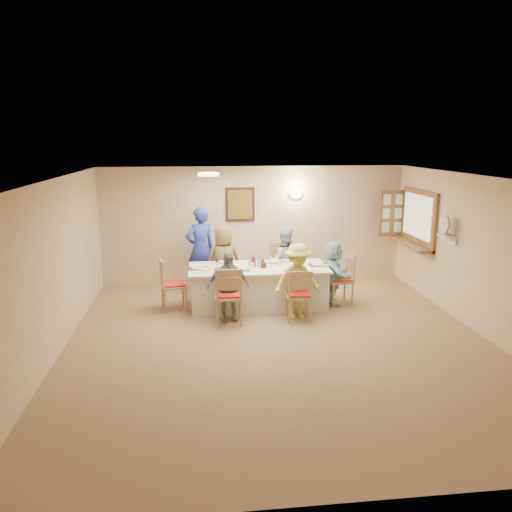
{
  "coord_description": "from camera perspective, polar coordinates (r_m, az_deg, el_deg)",
  "views": [
    {
      "loc": [
        -1.19,
        -7.07,
        3.05
      ],
      "look_at": [
        -0.2,
        1.4,
        1.05
      ],
      "focal_mm": 35.0,
      "sensor_mm": 36.0,
      "label": 1
    }
  ],
  "objects": [
    {
      "name": "placemat_fr",
      "position": [
        8.87,
        4.44,
        -1.79
      ],
      "size": [
        0.37,
        0.27,
        0.01
      ],
      "primitive_type": "cube",
      "color": "#472B19",
      "rests_on": "dining_table"
    },
    {
      "name": "plate_re",
      "position": [
        9.37,
        7.07,
        -0.97
      ],
      "size": [
        0.22,
        0.22,
        0.01
      ],
      "primitive_type": "cylinder",
      "color": "white",
      "rests_on": "dining_table"
    },
    {
      "name": "napkin_bl",
      "position": [
        9.49,
        -2.53,
        -0.72
      ],
      "size": [
        0.15,
        0.15,
        0.01
      ],
      "primitive_type": "cube",
      "color": "yellow",
      "rests_on": "dining_table"
    },
    {
      "name": "ceiling_light",
      "position": [
        8.59,
        -5.45,
        9.27
      ],
      "size": [
        0.36,
        0.36,
        0.05
      ],
      "primitive_type": "cylinder",
      "color": "white",
      "rests_on": "room_walls"
    },
    {
      "name": "diner_back_left",
      "position": [
        9.8,
        -3.71,
        -0.64
      ],
      "size": [
        0.86,
        0.7,
        1.43
      ],
      "primitive_type": "imported",
      "rotation": [
        0.0,
        0.0,
        3.32
      ],
      "color": "brown",
      "rests_on": "ground"
    },
    {
      "name": "dining_table",
      "position": [
        9.28,
        0.26,
        -3.53
      ],
      "size": [
        2.55,
        1.08,
        0.76
      ],
      "primitive_type": "cube",
      "color": "white",
      "rests_on": "ground"
    },
    {
      "name": "diner_front_right",
      "position": [
        8.65,
        4.76,
        -2.87
      ],
      "size": [
        1.06,
        0.84,
        1.33
      ],
      "primitive_type": "imported",
      "rotation": [
        0.0,
        0.0,
        0.21
      ],
      "color": "#E4EC51",
      "rests_on": "ground"
    },
    {
      "name": "ground",
      "position": [
        7.79,
        2.69,
        -9.86
      ],
      "size": [
        7.0,
        7.0,
        0.0
      ],
      "primitive_type": "plane",
      "color": "#9E7D56"
    },
    {
      "name": "hatch_sill",
      "position": [
        10.6,
        17.31,
        1.3
      ],
      "size": [
        0.3,
        1.5,
        0.05
      ],
      "primitive_type": "cube",
      "color": "olive",
      "rests_on": "room_walls"
    },
    {
      "name": "teacup_a",
      "position": [
        8.78,
        -4.45,
        -1.63
      ],
      "size": [
        0.13,
        0.13,
        0.1
      ],
      "primitive_type": "imported",
      "rotation": [
        0.0,
        0.0,
        -0.04
      ],
      "color": "white",
      "rests_on": "dining_table"
    },
    {
      "name": "placemat_fl",
      "position": [
        8.72,
        -3.33,
        -2.03
      ],
      "size": [
        0.35,
        0.26,
        0.01
      ],
      "primitive_type": "cube",
      "color": "#472B19",
      "rests_on": "dining_table"
    },
    {
      "name": "teacup_b",
      "position": [
        9.72,
        2.41,
        -0.19
      ],
      "size": [
        0.13,
        0.13,
        0.08
      ],
      "primitive_type": "imported",
      "rotation": [
        0.0,
        0.0,
        -0.26
      ],
      "color": "white",
      "rests_on": "dining_table"
    },
    {
      "name": "napkin_br",
      "position": [
        9.65,
        4.6,
        -0.52
      ],
      "size": [
        0.13,
        0.13,
        0.01
      ],
      "primitive_type": "cube",
      "color": "yellow",
      "rests_on": "dining_table"
    },
    {
      "name": "serving_hatch",
      "position": [
        10.56,
        18.1,
        4.1
      ],
      "size": [
        0.06,
        1.5,
        1.15
      ],
      "primitive_type": "cube",
      "color": "olive",
      "rests_on": "room_walls"
    },
    {
      "name": "diner_back_right",
      "position": [
        9.94,
        3.22,
        -0.63
      ],
      "size": [
        0.75,
        0.63,
        1.36
      ],
      "primitive_type": "imported",
      "rotation": [
        0.0,
        0.0,
        3.05
      ],
      "color": "#98AFC8",
      "rests_on": "ground"
    },
    {
      "name": "chair_right_end",
      "position": [
        9.56,
        9.53,
        -2.61
      ],
      "size": [
        0.5,
        0.5,
        0.95
      ],
      "primitive_type": null,
      "rotation": [
        0.0,
        0.0,
        -1.46
      ],
      "color": "tan",
      "rests_on": "ground"
    },
    {
      "name": "plate_fl",
      "position": [
        8.72,
        -3.33,
        -1.97
      ],
      "size": [
        0.22,
        0.22,
        0.01
      ],
      "primitive_type": "cylinder",
      "color": "white",
      "rests_on": "dining_table"
    },
    {
      "name": "chair_back_right",
      "position": [
        10.09,
        3.1,
        -1.4
      ],
      "size": [
        0.53,
        0.53,
        1.02
      ],
      "primitive_type": null,
      "rotation": [
        0.0,
        0.0,
        0.08
      ],
      "color": "tan",
      "rests_on": "ground"
    },
    {
      "name": "chair_front_right",
      "position": [
        8.59,
        4.89,
        -4.37
      ],
      "size": [
        0.47,
        0.47,
        0.93
      ],
      "primitive_type": null,
      "rotation": [
        0.0,
        0.0,
        3.08
      ],
      "color": "tan",
      "rests_on": "ground"
    },
    {
      "name": "placemat_br",
      "position": [
        9.67,
        3.49,
        -0.52
      ],
      "size": [
        0.33,
        0.25,
        0.01
      ],
      "primitive_type": "cube",
      "color": "#472B19",
      "rests_on": "dining_table"
    },
    {
      "name": "placemat_le",
      "position": [
        9.11,
        -6.62,
        -1.43
      ],
      "size": [
        0.37,
        0.28,
        0.01
      ],
      "primitive_type": "cube",
      "color": "#472B19",
      "rests_on": "dining_table"
    },
    {
      "name": "plate_br",
      "position": [
        9.66,
        3.49,
        -0.46
      ],
      "size": [
        0.24,
        0.24,
        0.01
      ],
      "primitive_type": "cylinder",
      "color": "white",
      "rests_on": "dining_table"
    },
    {
      "name": "napkin_le",
      "position": [
        9.07,
        -5.49,
        -1.43
      ],
      "size": [
        0.14,
        0.14,
        0.01
      ],
      "primitive_type": "cube",
      "color": "yellow",
      "rests_on": "dining_table"
    },
    {
      "name": "napkin_re",
      "position": [
        9.37,
        8.22,
        -1.03
      ],
      "size": [
        0.14,
        0.14,
        0.01
      ],
      "primitive_type": "cube",
      "color": "yellow",
      "rests_on": "dining_table"
    },
    {
      "name": "placemat_bl",
      "position": [
        9.53,
        -3.63,
        -0.71
      ],
      "size": [
        0.34,
        0.25,
        0.01
      ],
      "primitive_type": "cube",
      "color": "#472B19",
      "rests_on": "dining_table"
    },
    {
      "name": "placemat_re",
      "position": [
        9.37,
        7.07,
        -1.03
      ],
      "size": [
        0.34,
        0.25,
        0.01
      ],
      "primitive_type": "cube",
      "color": "#472B19",
      "rests_on": "dining_table"
    },
    {
      "name": "chair_back_left",
      "position": [
        9.97,
        -3.72,
        -1.79
      ],
      "size": [
        0.53,
        0.53,
        0.95
      ],
      "primitive_type": null,
      "rotation": [
        0.0,
        0.0,
        0.18
      ],
      "color": "tan",
      "rests_on": "ground"
    },
    {
      "name": "napkin_fr",
      "position": [
        8.85,
        5.65,
        -1.79
      ],
      "size": [
        0.15,
        0.15,
        0.01
      ],
      "primitive_type": "cube",
      "color": "yellow",
      "rests_on": "dining_table"
    },
    {
      "name": "condiment_malt",
      "position": [
        9.1,
        0.83,
        -0.84
      ],
      "size": [
        0.16,
        0.16,
        0.17
      ],
      "primitive_type": "imported",
      "rotation": [
        0.0,
        0.0,
        -0.1
      ],
      "color": "#422311",
      "rests_on": "dining_table"
    },
    {
      "name": "bowl_b",
      "position": [
        9.45,
        1.99,
        -0.63
      ],
      "size": [
        0.25,
        0.25,
        0.07
      ],
      "primitive_type": "imported",
      "rotation": [
        0.0,
        0.0,
        -0.1
      ],
      "color": "white",
      "rests_on": "dining_table"
    },
    {
      "name": "chair_left_end",
      "position": [
        9.2,
        -9.38,
        -3.21
      ],
      "size": [
        0.53,
        0.53,
        0.96
      ],
      "primitive_type": null,
      "rotation": [
        0.0,
        0.0,
        1.75
      ],
      "color": "tan",
      "rests_on": "ground"
    },
    {
      "name": "wall_picture",
      "position": [
        10.66,
        -1.83,
        5.91
      ],
      "size": [
        0.62,
        0.05,
        0.72
      ],
      "color": "#3F2716",
      "rests_on": "room_walls"
    },
    {
      "name": "fan_shelf",
      "position": [
        9.35,
        21.01,
        2.14
      ],
      "size": [
        0.22,
        0.36,
        0.03
      ],
      "primitive_type": "cube",
      "color": "white",
      "rests_on": "room_walls"
    },
    {
      "name": "condiment_brown",
      "position": [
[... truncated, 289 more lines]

